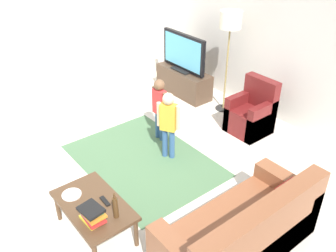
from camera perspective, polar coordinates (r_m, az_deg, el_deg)
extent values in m
plane|color=beige|center=(5.10, -5.34, -8.45)|extent=(7.80, 7.80, 0.00)
cube|color=silver|center=(6.36, 17.60, 12.46)|extent=(6.00, 0.12, 2.70)
cube|color=silver|center=(6.94, -20.26, 13.50)|extent=(0.12, 6.00, 2.70)
cube|color=#4C724C|center=(5.45, -3.83, -5.31)|extent=(2.20, 1.60, 0.01)
cube|color=#4C3828|center=(7.27, 2.46, 6.86)|extent=(1.20, 0.44, 0.50)
cube|color=black|center=(7.31, 2.13, 5.69)|extent=(1.10, 0.32, 0.03)
cube|color=black|center=(7.16, 2.38, 8.76)|extent=(0.44, 0.28, 0.03)
cube|color=black|center=(7.03, 2.44, 11.43)|extent=(1.10, 0.07, 0.68)
cube|color=#59B2D8|center=(7.01, 2.21, 11.37)|extent=(1.00, 0.01, 0.58)
cube|color=brown|center=(4.16, 10.61, -16.31)|extent=(0.80, 1.80, 0.42)
cube|color=brown|center=(3.88, 14.33, -16.47)|extent=(0.20, 1.80, 0.86)
cube|color=brown|center=(4.59, 17.55, -10.46)|extent=(0.80, 0.20, 0.60)
cube|color=#B22823|center=(4.20, 17.74, -10.32)|extent=(0.10, 0.32, 0.32)
cube|color=maroon|center=(6.15, 12.47, 0.84)|extent=(0.60, 0.60, 0.42)
cube|color=maroon|center=(6.19, 14.04, 3.39)|extent=(0.60, 0.16, 0.90)
cube|color=maroon|center=(6.24, 10.90, 2.43)|extent=(0.12, 0.60, 0.60)
cube|color=maroon|center=(5.98, 14.29, 0.67)|extent=(0.12, 0.60, 0.60)
cylinder|color=#262626|center=(6.87, 8.53, 2.74)|extent=(0.28, 0.28, 0.02)
cylinder|color=#99844C|center=(6.55, 9.04, 8.52)|extent=(0.03, 0.03, 1.50)
cylinder|color=silver|center=(6.27, 9.72, 15.96)|extent=(0.36, 0.36, 0.28)
cylinder|color=#33598C|center=(5.85, -1.61, 0.23)|extent=(0.08, 0.08, 0.46)
cylinder|color=#33598C|center=(5.78, -0.96, -0.21)|extent=(0.08, 0.08, 0.46)
cube|color=red|center=(5.60, -1.34, 3.78)|extent=(0.22, 0.13, 0.40)
sphere|color=brown|center=(5.48, -1.37, 6.39)|extent=(0.17, 0.17, 0.17)
cylinder|color=brown|center=(5.70, -2.18, 4.47)|extent=(0.06, 0.06, 0.36)
cylinder|color=brown|center=(5.49, -0.47, 3.43)|extent=(0.06, 0.06, 0.36)
cylinder|color=#33598C|center=(5.41, -0.49, -2.56)|extent=(0.08, 0.08, 0.47)
cylinder|color=#33598C|center=(5.37, 0.62, -2.81)|extent=(0.08, 0.08, 0.47)
cube|color=gold|center=(5.16, 0.07, 1.38)|extent=(0.26, 0.22, 0.41)
sphere|color=beige|center=(5.02, 0.07, 4.23)|extent=(0.17, 0.17, 0.17)
cylinder|color=beige|center=(5.20, -1.42, 1.86)|extent=(0.06, 0.06, 0.37)
cylinder|color=beige|center=(5.11, 1.58, 1.28)|extent=(0.06, 0.06, 0.37)
cube|color=#513823|center=(4.22, -11.50, -11.97)|extent=(1.00, 0.60, 0.04)
cylinder|color=#513823|center=(4.61, -16.73, -11.93)|extent=(0.05, 0.05, 0.38)
cylinder|color=#513823|center=(4.74, -11.19, -9.61)|extent=(0.05, 0.05, 0.38)
cylinder|color=#513823|center=(4.16, -4.97, -16.13)|extent=(0.05, 0.05, 0.38)
cube|color=yellow|center=(4.01, -11.71, -13.98)|extent=(0.26, 0.18, 0.03)
cube|color=red|center=(3.98, -11.44, -13.81)|extent=(0.26, 0.19, 0.03)
cube|color=#334CA5|center=(3.97, -11.52, -13.28)|extent=(0.23, 0.20, 0.04)
cube|color=orange|center=(3.93, -11.58, -13.15)|extent=(0.27, 0.19, 0.03)
cube|color=#388C4C|center=(3.93, -11.86, -12.59)|extent=(0.24, 0.17, 0.04)
cube|color=black|center=(3.89, -11.87, -12.54)|extent=(0.27, 0.23, 0.03)
cylinder|color=#4C3319|center=(3.93, -8.15, -12.42)|extent=(0.06, 0.06, 0.25)
cylinder|color=#4C3319|center=(3.83, -8.32, -10.71)|extent=(0.02, 0.02, 0.06)
cube|color=black|center=(4.20, -9.75, -11.40)|extent=(0.17, 0.05, 0.02)
cylinder|color=white|center=(4.36, -14.72, -10.25)|extent=(0.22, 0.22, 0.02)
cube|color=silver|center=(4.34, -14.62, -10.28)|extent=(0.14, 0.08, 0.01)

